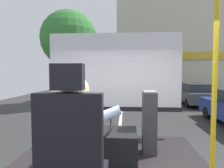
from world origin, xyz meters
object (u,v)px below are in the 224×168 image
(parked_car_charcoal, at_px, (195,94))
(bus_driver, at_px, (76,136))
(driver_seat, at_px, (73,163))
(handrail_pole, at_px, (215,79))
(steering_console, at_px, (97,144))
(parked_car_black, at_px, (170,87))
(fare_box, at_px, (149,122))

(parked_car_charcoal, bearing_deg, bus_driver, -113.54)
(driver_seat, distance_m, parked_car_charcoal, 12.10)
(bus_driver, relative_size, handrail_pole, 0.34)
(steering_console, bearing_deg, parked_car_black, 73.74)
(driver_seat, relative_size, parked_car_black, 0.29)
(steering_console, xyz_separation_m, parked_car_black, (4.66, 15.98, -0.40))
(fare_box, distance_m, parked_car_black, 16.20)
(steering_console, bearing_deg, parked_car_charcoal, 64.25)
(parked_car_charcoal, bearing_deg, driver_seat, -113.33)
(parked_car_black, bearing_deg, steering_console, -106.26)
(steering_console, distance_m, parked_car_charcoal, 11.02)
(bus_driver, distance_m, handrail_pole, 1.34)
(fare_box, xyz_separation_m, parked_car_black, (3.91, 15.70, -0.65))
(parked_car_charcoal, bearing_deg, parked_car_black, 91.18)
(fare_box, height_order, parked_car_black, fare_box)
(driver_seat, distance_m, steering_console, 1.21)
(parked_car_charcoal, bearing_deg, steering_console, -115.75)
(steering_console, height_order, fare_box, fare_box)
(bus_driver, height_order, steering_console, bus_driver)
(driver_seat, xyz_separation_m, parked_car_black, (4.66, 17.16, -0.71))
(steering_console, xyz_separation_m, fare_box, (0.75, 0.28, 0.24))
(handrail_pole, distance_m, parked_car_charcoal, 11.31)
(steering_console, bearing_deg, driver_seat, -90.00)
(bus_driver, height_order, handrail_pole, handrail_pole)
(fare_box, bearing_deg, bus_driver, -119.17)
(parked_car_black, bearing_deg, driver_seat, -105.20)
(steering_console, relative_size, handrail_pole, 0.48)
(steering_console, distance_m, parked_car_black, 16.65)
(bus_driver, distance_m, parked_car_black, 17.69)
(driver_seat, height_order, parked_car_black, driver_seat)
(driver_seat, bearing_deg, parked_car_black, 74.80)
(steering_console, bearing_deg, bus_driver, -90.00)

